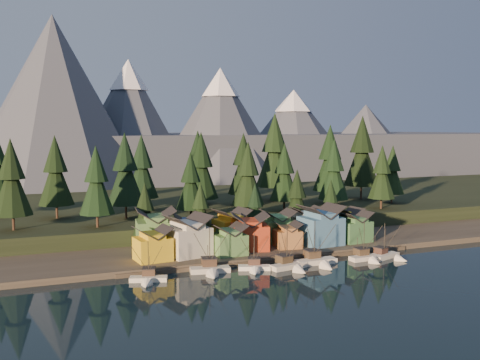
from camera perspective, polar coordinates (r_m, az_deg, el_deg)
name	(u,v)px	position (r m, az deg, el deg)	size (l,w,h in m)	color
ground	(303,278)	(124.56, 6.72, -10.33)	(500.00, 500.00, 0.00)	black
shore_strip	(239,240)	(159.72, -0.06, -6.45)	(400.00, 50.00, 1.50)	#362F27
hillside	(192,209)	(205.97, -5.11, -3.10)	(420.00, 100.00, 6.00)	black
dock	(273,259)	(138.70, 3.49, -8.43)	(80.00, 4.00, 1.00)	#494134
mountain_ridge	(127,141)	(323.55, -12.00, 4.07)	(560.00, 190.00, 90.00)	#4F5666
boat_0	(148,274)	(121.60, -9.80, -9.85)	(8.92, 9.34, 9.94)	silver
boat_1	(211,264)	(126.93, -3.14, -8.91)	(10.04, 10.62, 11.92)	beige
boat_2	(254,263)	(129.25, 1.55, -8.80)	(8.31, 8.80, 9.91)	white
boat_3	(291,260)	(130.84, 5.47, -8.53)	(9.95, 10.51, 11.50)	beige
boat_4	(318,256)	(135.61, 8.37, -8.05)	(11.05, 12.01, 12.16)	silver
boat_5	(367,253)	(142.18, 13.42, -7.53)	(8.69, 9.38, 10.90)	beige
boat_6	(389,252)	(145.89, 15.63, -7.36)	(9.41, 9.81, 10.19)	silver
house_front_0	(153,243)	(134.10, -9.30, -6.64)	(9.18, 8.79, 8.27)	gold
house_front_1	(188,234)	(137.65, -5.61, -5.79)	(12.07, 11.77, 10.42)	beige
house_front_2	(229,239)	(138.53, -1.20, -6.27)	(8.38, 8.44, 7.82)	#4E7E44
house_front_3	(250,231)	(144.10, 1.04, -5.42)	(11.26, 10.93, 9.64)	#982F17
house_front_4	(287,234)	(147.20, 5.09, -5.78)	(7.61, 8.06, 6.86)	#966335
house_front_5	(321,224)	(151.33, 8.61, -4.66)	(11.27, 10.40, 11.05)	teal
house_front_6	(353,226)	(157.44, 12.00, -4.79)	(9.47, 9.05, 8.63)	#3A6C3E
house_back_0	(156,228)	(145.49, -8.98, -5.10)	(10.99, 10.63, 10.98)	#4B753F
house_back_1	(188,230)	(147.80, -5.52, -5.29)	(9.39, 9.47, 9.02)	#324978
house_back_2	(232,225)	(151.97, -0.87, -4.85)	(10.33, 9.73, 9.59)	gold
house_back_3	(278,225)	(154.04, 4.05, -4.82)	(9.45, 8.53, 9.10)	#437D47
house_back_4	(307,222)	(159.30, 7.12, -4.48)	(8.99, 8.68, 9.21)	beige
house_back_5	(349,221)	(165.97, 11.51, -4.31)	(8.18, 8.26, 8.27)	gold
tree_hill_0	(12,180)	(158.33, -23.17, -0.02)	(10.87, 10.87, 25.33)	#332319
tree_hill_1	(56,173)	(174.28, -19.07, 0.71)	(11.12, 11.12, 25.92)	#332319
tree_hill_2	(96,183)	(155.25, -15.06, -0.27)	(9.99, 9.99, 23.28)	#332319
tree_hill_3	(125,172)	(168.25, -12.14, 0.89)	(11.49, 11.49, 26.77)	#332319
tree_hill_4	(142,169)	(184.40, -10.43, 1.18)	(11.12, 11.12, 25.90)	#332319
tree_hill_5	(191,183)	(162.71, -5.29, -0.31)	(8.95, 8.95, 20.85)	#332319
tree_hill_6	(201,168)	(179.01, -4.16, 1.28)	(11.50, 11.50, 26.78)	#332319
tree_hill_7	(248,176)	(166.53, 0.86, 0.41)	(10.23, 10.23, 23.83)	#332319
tree_hill_8	(243,166)	(191.59, 0.37, 1.50)	(11.28, 11.28, 26.28)	#332319
tree_hill_9	(284,174)	(179.45, 4.76, 0.64)	(9.91, 9.91, 23.08)	#332319
tree_hill_10	(275,153)	(205.01, 3.71, 2.90)	(14.48, 14.48, 33.74)	#332319
tree_hill_11	(334,172)	(182.67, 9.96, 0.88)	(10.44, 10.44, 24.33)	#332319
tree_hill_12	(330,160)	(200.27, 9.56, 2.07)	(12.58, 12.58, 29.30)	#332319
tree_hill_13	(382,174)	(191.09, 14.89, 0.62)	(9.52, 9.52, 22.17)	#332319
tree_hill_14	(362,154)	(214.88, 12.88, 2.77)	(14.11, 14.11, 32.88)	#332319
tree_hill_15	(198,164)	(196.38, -4.51, 1.72)	(11.65, 11.65, 27.14)	#332319
tree_hill_17	(392,172)	(206.25, 15.94, 0.88)	(9.31, 9.31, 21.69)	#332319
tree_shore_0	(145,211)	(150.14, -10.09, -3.29)	(7.57, 7.57, 17.63)	#332319
tree_shore_1	(201,209)	(154.03, -4.23, -3.11)	(7.32, 7.32, 17.06)	#332319
tree_shore_2	(255,208)	(159.85, 1.61, -2.95)	(6.94, 6.94, 16.16)	#332319
tree_shore_3	(297,198)	(165.46, 6.08, -1.96)	(8.57, 8.57, 19.97)	#332319
tree_shore_4	(331,203)	(171.54, 9.64, -2.41)	(7.02, 7.02, 16.35)	#332319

